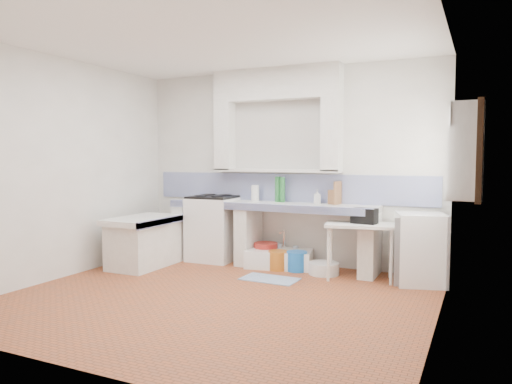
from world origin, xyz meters
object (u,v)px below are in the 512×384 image
at_px(stove, 214,229).
at_px(sink, 279,260).
at_px(side_table, 360,252).
at_px(fridge, 421,249).

relative_size(stove, sink, 1.03).
xyz_separation_m(sink, side_table, (1.18, -0.19, 0.25)).
height_order(stove, sink, stove).
height_order(stove, fridge, stove).
height_order(side_table, fridge, fridge).
bearing_deg(sink, fridge, -14.14).
bearing_deg(stove, fridge, -4.40).
bearing_deg(fridge, side_table, 171.96).
relative_size(sink, fridge, 1.05).
distance_m(side_table, fridge, 0.73).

